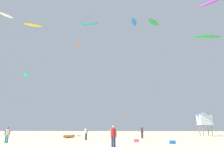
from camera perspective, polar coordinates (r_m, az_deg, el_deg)
person_foreground at (r=16.34m, az=0.41°, el=-17.53°), size 0.53×0.39×1.74m
person_midground at (r=29.57m, az=8.81°, el=-16.41°), size 0.42×0.42×1.66m
person_left at (r=23.92m, az=-28.37°, el=-15.24°), size 0.44×0.37×1.61m
person_right at (r=25.90m, az=-7.59°, el=-16.71°), size 0.41×0.41×1.62m
kite_grounded_near at (r=31.51m, az=-12.46°, el=-17.59°), size 1.84×3.30×0.38m
lifeguard_tower at (r=39.39m, az=25.41°, el=-11.78°), size 2.30×2.30×4.15m
cooler_box at (r=21.07m, az=17.30°, el=-18.70°), size 0.56×0.36×0.32m
gear_bag at (r=22.49m, az=7.17°, el=-18.97°), size 0.56×0.36×0.32m
kite_aloft_0 at (r=41.34m, az=-22.12°, el=13.03°), size 3.49×2.17×0.47m
kite_aloft_1 at (r=47.99m, az=12.05°, el=14.47°), size 3.41×3.75×0.63m
kite_aloft_2 at (r=49.35m, az=-10.00°, el=8.83°), size 0.83×2.23×0.51m
kite_aloft_3 at (r=35.22m, az=27.42°, el=18.24°), size 4.17×3.83×1.08m
kite_aloft_4 at (r=30.66m, az=26.14°, el=9.68°), size 3.89×1.45×0.66m
kite_aloft_5 at (r=50.60m, az=-6.78°, el=14.19°), size 4.50×1.37×0.78m
kite_aloft_6 at (r=50.17m, az=6.49°, el=14.75°), size 2.10×3.83×0.67m
kite_aloft_7 at (r=37.59m, az=-28.58°, el=14.79°), size 1.89×2.24×0.33m
kite_aloft_8 at (r=39.77m, az=-23.91°, el=-0.25°), size 1.89×3.43×0.39m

